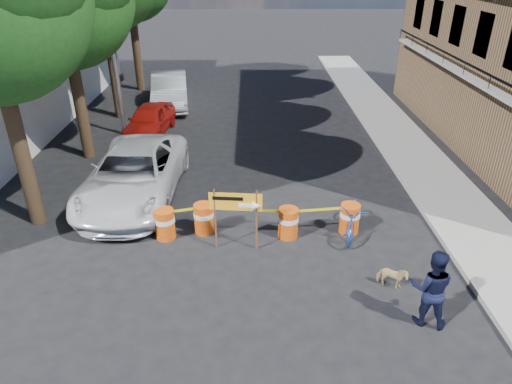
{
  "coord_description": "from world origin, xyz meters",
  "views": [
    {
      "loc": [
        -0.38,
        -9.96,
        7.27
      ],
      "look_at": [
        -0.2,
        1.35,
        1.3
      ],
      "focal_mm": 32.0,
      "sensor_mm": 36.0,
      "label": 1
    }
  ],
  "objects_px": {
    "pedestrian": "(431,288)",
    "sedan_red": "(150,120)",
    "barrel_far_left": "(165,223)",
    "barrel_mid_left": "(204,218)",
    "barrel_far_right": "(350,218)",
    "bicycle": "(355,202)",
    "sedan_silver": "(170,90)",
    "detour_sign": "(242,207)",
    "suv_white": "(134,174)",
    "dog": "(392,277)",
    "barrel_mid_right": "(288,222)"
  },
  "relations": [
    {
      "from": "bicycle",
      "to": "detour_sign",
      "type": "bearing_deg",
      "value": -150.91
    },
    {
      "from": "barrel_far_right",
      "to": "dog",
      "type": "xyz_separation_m",
      "value": [
        0.54,
        -2.51,
        -0.16
      ]
    },
    {
      "from": "bicycle",
      "to": "sedan_silver",
      "type": "bearing_deg",
      "value": 135.7
    },
    {
      "from": "pedestrian",
      "to": "dog",
      "type": "distance_m",
      "value": 1.38
    },
    {
      "from": "barrel_far_left",
      "to": "sedan_red",
      "type": "bearing_deg",
      "value": 103.44
    },
    {
      "from": "dog",
      "to": "barrel_far_left",
      "type": "bearing_deg",
      "value": 91.17
    },
    {
      "from": "dog",
      "to": "suv_white",
      "type": "height_order",
      "value": "suv_white"
    },
    {
      "from": "bicycle",
      "to": "sedan_red",
      "type": "distance_m",
      "value": 11.11
    },
    {
      "from": "barrel_far_left",
      "to": "barrel_mid_left",
      "type": "height_order",
      "value": "same"
    },
    {
      "from": "barrel_far_right",
      "to": "sedan_silver",
      "type": "xyz_separation_m",
      "value": [
        -7.05,
        12.52,
        0.37
      ]
    },
    {
      "from": "barrel_far_left",
      "to": "suv_white",
      "type": "distance_m",
      "value": 2.82
    },
    {
      "from": "dog",
      "to": "sedan_silver",
      "type": "relative_size",
      "value": 0.14
    },
    {
      "from": "detour_sign",
      "to": "barrel_far_right",
      "type": "bearing_deg",
      "value": 19.98
    },
    {
      "from": "barrel_far_left",
      "to": "barrel_far_right",
      "type": "relative_size",
      "value": 1.0
    },
    {
      "from": "barrel_far_left",
      "to": "barrel_mid_left",
      "type": "bearing_deg",
      "value": 14.85
    },
    {
      "from": "barrel_far_right",
      "to": "pedestrian",
      "type": "bearing_deg",
      "value": -75.23
    },
    {
      "from": "barrel_mid_right",
      "to": "sedan_red",
      "type": "bearing_deg",
      "value": 123.17
    },
    {
      "from": "barrel_far_left",
      "to": "sedan_silver",
      "type": "distance_m",
      "value": 12.86
    },
    {
      "from": "barrel_mid_left",
      "to": "sedan_silver",
      "type": "relative_size",
      "value": 0.18
    },
    {
      "from": "barrel_mid_right",
      "to": "sedan_red",
      "type": "distance_m",
      "value": 10.07
    },
    {
      "from": "pedestrian",
      "to": "sedan_red",
      "type": "height_order",
      "value": "pedestrian"
    },
    {
      "from": "detour_sign",
      "to": "suv_white",
      "type": "xyz_separation_m",
      "value": [
        -3.58,
        3.04,
        -0.49
      ]
    },
    {
      "from": "barrel_far_right",
      "to": "detour_sign",
      "type": "relative_size",
      "value": 0.49
    },
    {
      "from": "suv_white",
      "to": "sedan_silver",
      "type": "height_order",
      "value": "suv_white"
    },
    {
      "from": "bicycle",
      "to": "suv_white",
      "type": "distance_m",
      "value": 7.11
    },
    {
      "from": "barrel_far_left",
      "to": "bicycle",
      "type": "xyz_separation_m",
      "value": [
        5.36,
        0.12,
        0.57
      ]
    },
    {
      "from": "bicycle",
      "to": "sedan_silver",
      "type": "height_order",
      "value": "bicycle"
    },
    {
      "from": "barrel_far_right",
      "to": "bicycle",
      "type": "relative_size",
      "value": 0.43
    },
    {
      "from": "barrel_far_left",
      "to": "sedan_red",
      "type": "distance_m",
      "value": 8.67
    },
    {
      "from": "barrel_far_right",
      "to": "sedan_silver",
      "type": "height_order",
      "value": "sedan_silver"
    },
    {
      "from": "pedestrian",
      "to": "sedan_red",
      "type": "xyz_separation_m",
      "value": [
        -8.27,
        11.88,
        -0.26
      ]
    },
    {
      "from": "barrel_far_right",
      "to": "pedestrian",
      "type": "height_order",
      "value": "pedestrian"
    },
    {
      "from": "barrel_far_left",
      "to": "pedestrian",
      "type": "xyz_separation_m",
      "value": [
        6.26,
        -3.45,
        0.46
      ]
    },
    {
      "from": "barrel_far_right",
      "to": "sedan_silver",
      "type": "relative_size",
      "value": 0.18
    },
    {
      "from": "pedestrian",
      "to": "barrel_far_left",
      "type": "bearing_deg",
      "value": -10.97
    },
    {
      "from": "barrel_mid_left",
      "to": "detour_sign",
      "type": "height_order",
      "value": "detour_sign"
    },
    {
      "from": "dog",
      "to": "sedan_red",
      "type": "bearing_deg",
      "value": 58.85
    },
    {
      "from": "barrel_far_right",
      "to": "suv_white",
      "type": "distance_m",
      "value": 7.03
    },
    {
      "from": "pedestrian",
      "to": "bicycle",
      "type": "relative_size",
      "value": 0.89
    },
    {
      "from": "barrel_mid_left",
      "to": "pedestrian",
      "type": "xyz_separation_m",
      "value": [
        5.18,
        -3.74,
        0.46
      ]
    },
    {
      "from": "suv_white",
      "to": "detour_sign",
      "type": "bearing_deg",
      "value": -38.71
    },
    {
      "from": "barrel_far_left",
      "to": "pedestrian",
      "type": "relative_size",
      "value": 0.48
    },
    {
      "from": "detour_sign",
      "to": "dog",
      "type": "height_order",
      "value": "detour_sign"
    },
    {
      "from": "detour_sign",
      "to": "pedestrian",
      "type": "relative_size",
      "value": 0.98
    },
    {
      "from": "barrel_far_right",
      "to": "suv_white",
      "type": "height_order",
      "value": "suv_white"
    },
    {
      "from": "detour_sign",
      "to": "pedestrian",
      "type": "height_order",
      "value": "pedestrian"
    },
    {
      "from": "pedestrian",
      "to": "sedan_red",
      "type": "distance_m",
      "value": 14.48
    },
    {
      "from": "pedestrian",
      "to": "dog",
      "type": "bearing_deg",
      "value": -51.92
    },
    {
      "from": "barrel_mid_left",
      "to": "suv_white",
      "type": "distance_m",
      "value": 3.28
    },
    {
      "from": "barrel_far_left",
      "to": "barrel_mid_right",
      "type": "xyz_separation_m",
      "value": [
        3.5,
        -0.0,
        0.0
      ]
    }
  ]
}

